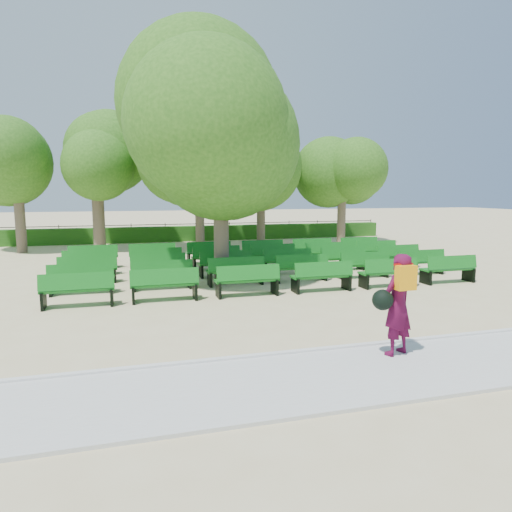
% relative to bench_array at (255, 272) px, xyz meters
% --- Properties ---
extents(ground, '(120.00, 120.00, 0.00)m').
position_rel_bench_array_xyz_m(ground, '(-1.16, -1.85, -0.09)').
color(ground, '#CDBA88').
extents(paving, '(30.00, 2.20, 0.06)m').
position_rel_bench_array_xyz_m(paving, '(-1.16, -9.25, -0.06)').
color(paving, beige).
rests_on(paving, ground).
extents(curb, '(30.00, 0.12, 0.10)m').
position_rel_bench_array_xyz_m(curb, '(-1.16, -8.10, -0.04)').
color(curb, silver).
rests_on(curb, ground).
extents(hedge, '(26.00, 0.70, 0.90)m').
position_rel_bench_array_xyz_m(hedge, '(-1.16, 12.15, 0.36)').
color(hedge, '#255D18').
rests_on(hedge, ground).
extents(fence, '(26.00, 0.10, 1.02)m').
position_rel_bench_array_xyz_m(fence, '(-1.16, 12.55, -0.09)').
color(fence, black).
rests_on(fence, ground).
extents(tree_line, '(21.80, 6.80, 7.04)m').
position_rel_bench_array_xyz_m(tree_line, '(-1.16, 8.15, -0.09)').
color(tree_line, '#386E1D').
rests_on(tree_line, ground).
extents(bench_array, '(1.83, 0.58, 1.15)m').
position_rel_bench_array_xyz_m(bench_array, '(0.00, 0.00, 0.00)').
color(bench_array, '#13711B').
rests_on(bench_array, ground).
extents(tree_among, '(5.46, 5.46, 7.39)m').
position_rel_bench_array_xyz_m(tree_among, '(-1.48, -1.21, 4.82)').
color(tree_among, brown).
rests_on(tree_among, ground).
extents(person, '(0.92, 0.65, 1.84)m').
position_rel_bench_array_xyz_m(person, '(0.16, -8.68, 0.91)').
color(person, '#4D0B2B').
rests_on(person, ground).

